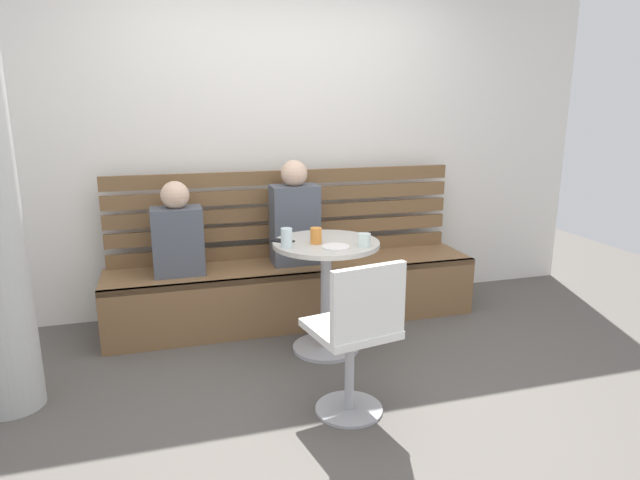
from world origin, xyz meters
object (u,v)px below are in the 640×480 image
object	(u,v)px
person_child_left	(177,234)
plate_small	(336,247)
booth_bench	(295,292)
cup_glass_tall	(287,238)
cup_tumbler_orange	(316,236)
white_chair	(356,334)
cup_glass_short	(364,240)
person_adult	(295,218)
cafe_table	(326,275)
phone_on_table	(283,241)

from	to	relation	value
person_child_left	plate_small	xyz separation A→B (m)	(0.91, -0.71, 0.02)
booth_bench	plate_small	size ratio (longest dim) A/B	15.88
cup_glass_tall	cup_tumbler_orange	world-z (taller)	cup_glass_tall
white_chair	cup_glass_short	bearing A→B (deg)	66.60
cup_glass_short	cup_tumbler_orange	bearing A→B (deg)	150.11
white_chair	person_adult	world-z (taller)	person_adult
white_chair	booth_bench	bearing A→B (deg)	89.49
cafe_table	cup_glass_tall	size ratio (longest dim) A/B	6.17
person_adult	phone_on_table	xyz separation A→B (m)	(-0.20, -0.51, -0.04)
white_chair	cafe_table	bearing A→B (deg)	83.90
cup_tumbler_orange	plate_small	xyz separation A→B (m)	(0.08, -0.14, -0.04)
plate_small	booth_bench	bearing A→B (deg)	96.80
booth_bench	cafe_table	world-z (taller)	cafe_table
cup_glass_tall	cup_tumbler_orange	bearing A→B (deg)	12.93
person_child_left	phone_on_table	world-z (taller)	person_child_left
white_chair	person_adult	distance (m)	1.43
person_adult	plate_small	distance (m)	0.75
cafe_table	plate_small	distance (m)	0.28
cup_glass_short	person_adult	bearing A→B (deg)	108.23
cup_glass_tall	cup_tumbler_orange	xyz separation A→B (m)	(0.20, 0.05, -0.01)
person_child_left	cup_glass_tall	xyz separation A→B (m)	(0.62, -0.62, 0.07)
person_child_left	plate_small	size ratio (longest dim) A/B	3.81
person_adult	cup_tumbler_orange	size ratio (longest dim) A/B	7.59
person_child_left	phone_on_table	xyz separation A→B (m)	(0.63, -0.47, 0.02)
person_child_left	cup_glass_tall	world-z (taller)	person_child_left
person_child_left	plate_small	distance (m)	1.15
person_adult	cup_glass_tall	xyz separation A→B (m)	(-0.21, -0.66, 0.02)
person_adult	plate_small	size ratio (longest dim) A/B	4.47
booth_bench	cafe_table	bearing A→B (deg)	-82.26
plate_small	cup_glass_tall	bearing A→B (deg)	161.97
cafe_table	cup_glass_short	world-z (taller)	cup_glass_short
cup_glass_short	cafe_table	bearing A→B (deg)	136.48
person_child_left	cup_glass_short	world-z (taller)	person_child_left
person_child_left	cup_glass_short	size ratio (longest dim) A/B	8.09
person_child_left	cup_glass_tall	size ratio (longest dim) A/B	5.39
white_chair	person_adult	bearing A→B (deg)	89.01
cafe_table	cup_glass_short	bearing A→B (deg)	-43.52
person_adult	cup_glass_short	size ratio (longest dim) A/B	9.49
cup_glass_tall	phone_on_table	bearing A→B (deg)	86.68
person_child_left	cafe_table	bearing A→B (deg)	-31.30
booth_bench	cafe_table	distance (m)	0.63
cafe_table	phone_on_table	distance (m)	0.36
person_adult	cup_glass_short	bearing A→B (deg)	-71.77
person_adult	cup_glass_tall	bearing A→B (deg)	-107.78
white_chair	cup_glass_tall	world-z (taller)	cup_glass_tall
person_adult	person_child_left	world-z (taller)	person_adult
white_chair	cup_glass_short	xyz separation A→B (m)	(0.27, 0.63, 0.32)
white_chair	cup_glass_tall	distance (m)	0.83
person_adult	phone_on_table	distance (m)	0.55
booth_bench	cup_tumbler_orange	distance (m)	0.81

